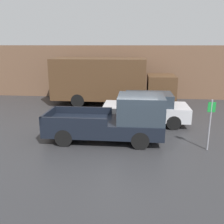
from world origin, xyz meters
TOP-DOWN VIEW (x-y plane):
  - ground_plane at (0.00, 0.00)m, footprint 60.00×60.00m
  - building_wall at (0.00, 9.37)m, footprint 28.00×0.15m
  - pickup_truck at (-0.59, 0.01)m, footprint 5.19×1.99m
  - car at (0.81, 2.64)m, footprint 4.52×2.00m
  - delivery_truck at (-1.76, 7.01)m, footprint 8.57×2.56m
  - parking_sign at (3.20, -0.69)m, footprint 0.30×0.07m
  - newspaper_box at (-4.51, 9.05)m, footprint 0.45×0.40m

SIDE VIEW (x-z plane):
  - ground_plane at x=0.00m, z-range 0.00..0.00m
  - newspaper_box at x=-4.51m, z-range 0.00..1.03m
  - car at x=0.81m, z-range 0.01..1.70m
  - pickup_truck at x=-0.59m, z-range -0.08..2.01m
  - parking_sign at x=3.20m, z-range 0.14..2.26m
  - delivery_truck at x=-1.76m, z-range 0.11..3.36m
  - building_wall at x=0.00m, z-range 0.00..4.12m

